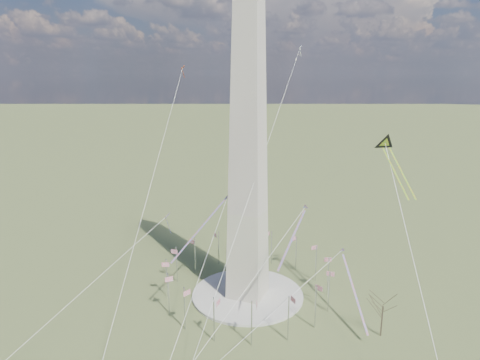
% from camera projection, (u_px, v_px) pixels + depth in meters
% --- Properties ---
extents(ground, '(2000.00, 2000.00, 0.00)m').
position_uv_depth(ground, '(248.00, 296.00, 139.05)').
color(ground, brown).
rests_on(ground, ground).
extents(plaza, '(36.00, 36.00, 0.80)m').
position_uv_depth(plaza, '(248.00, 294.00, 138.95)').
color(plaza, '#B6B0A6').
rests_on(plaza, ground).
extents(washington_monument, '(15.56, 15.56, 100.00)m').
position_uv_depth(washington_monument, '(248.00, 150.00, 127.38)').
color(washington_monument, beige).
rests_on(washington_monument, plaza).
extents(flagpole_ring, '(54.40, 54.40, 13.00)m').
position_uv_depth(flagpole_ring, '(248.00, 275.00, 137.28)').
color(flagpole_ring, silver).
rests_on(flagpole_ring, ground).
extents(tree_near, '(7.70, 7.70, 13.48)m').
position_uv_depth(tree_near, '(383.00, 304.00, 115.54)').
color(tree_near, '#453D2A').
rests_on(tree_near, ground).
extents(kite_delta_black, '(12.89, 17.59, 14.92)m').
position_uv_depth(kite_delta_black, '(387.00, 147.00, 119.50)').
color(kite_delta_black, black).
rests_on(kite_delta_black, ground).
extents(kite_diamond_purple, '(1.67, 2.66, 8.10)m').
position_uv_depth(kite_diamond_purple, '(168.00, 218.00, 149.64)').
color(kite_diamond_purple, '#45186F').
rests_on(kite_diamond_purple, ground).
extents(kite_streamer_left, '(3.90, 19.07, 13.13)m').
position_uv_depth(kite_streamer_left, '(296.00, 229.00, 118.55)').
color(kite_streamer_left, '#EE5025').
rests_on(kite_streamer_left, ground).
extents(kite_streamer_mid, '(9.89, 23.17, 16.65)m').
position_uv_depth(kite_streamer_mid, '(211.00, 215.00, 126.70)').
color(kite_streamer_mid, '#EE5025').
rests_on(kite_streamer_mid, ground).
extents(kite_streamer_right, '(11.86, 21.14, 15.88)m').
position_uv_depth(kite_streamer_right, '(350.00, 277.00, 125.66)').
color(kite_streamer_right, '#EE5025').
rests_on(kite_streamer_right, ground).
extents(kite_small_red, '(1.16, 1.96, 4.67)m').
position_uv_depth(kite_small_red, '(183.00, 69.00, 163.70)').
color(kite_small_red, '#BC3616').
rests_on(kite_small_red, ground).
extents(kite_small_white, '(1.42, 1.31, 3.93)m').
position_uv_depth(kite_small_white, '(300.00, 48.00, 156.48)').
color(kite_small_white, white).
rests_on(kite_small_white, ground).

